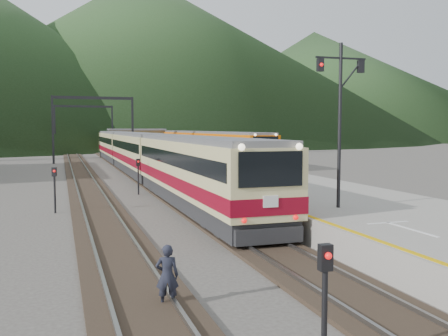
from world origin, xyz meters
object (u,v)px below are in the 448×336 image
object	(u,v)px
main_train	(140,153)
signal_mast	(340,108)
worker	(167,276)
second_train	(204,144)

from	to	relation	value
main_train	signal_mast	world-z (taller)	signal_mast
main_train	worker	bearing A→B (deg)	-97.54
main_train	worker	distance (m)	33.54
signal_mast	worker	xyz separation A→B (m)	(-8.32, -6.22, -4.27)
main_train	second_train	world-z (taller)	second_train
main_train	signal_mast	xyz separation A→B (m)	(3.92, -27.01, 3.06)
signal_mast	worker	distance (m)	11.23
main_train	signal_mast	distance (m)	27.47
main_train	second_train	size ratio (longest dim) A/B	1.39
second_train	worker	size ratio (longest dim) A/B	28.06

